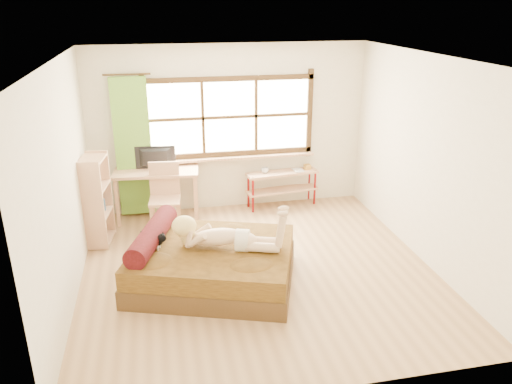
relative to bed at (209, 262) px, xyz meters
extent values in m
plane|color=#9E754C|center=(0.65, 0.15, -0.26)|extent=(4.50, 4.50, 0.00)
plane|color=white|center=(0.65, 0.15, 2.44)|extent=(4.50, 4.50, 0.00)
plane|color=silver|center=(0.65, 2.40, 1.09)|extent=(4.50, 0.00, 4.50)
plane|color=silver|center=(0.65, -2.10, 1.09)|extent=(4.50, 0.00, 4.50)
plane|color=silver|center=(-1.60, 0.15, 1.09)|extent=(0.00, 4.50, 4.50)
plane|color=silver|center=(2.90, 0.15, 1.09)|extent=(0.00, 4.50, 4.50)
cube|color=#FFEDBF|center=(0.65, 2.40, 1.29)|extent=(2.60, 0.01, 1.30)
cube|color=tan|center=(0.65, 2.32, 0.62)|extent=(2.80, 0.16, 0.04)
cube|color=#507F22|center=(-0.90, 2.28, 0.89)|extent=(0.55, 0.10, 2.20)
cube|color=#372710|center=(0.05, -0.02, -0.14)|extent=(2.33, 2.09, 0.24)
cube|color=#37260C|center=(0.05, -0.02, 0.10)|extent=(2.28, 2.04, 0.24)
cylinder|color=black|center=(-0.67, 0.22, 0.34)|extent=(0.67, 1.34, 0.27)
cube|color=tan|center=(-0.58, 2.10, 0.53)|extent=(1.36, 0.72, 0.04)
cube|color=tan|center=(-1.20, 1.92, 0.13)|extent=(0.06, 0.06, 0.79)
cube|color=tan|center=(0.00, 1.81, 0.13)|extent=(0.06, 0.06, 0.79)
cube|color=tan|center=(-1.15, 2.40, 0.13)|extent=(0.06, 0.06, 0.79)
cube|color=tan|center=(0.04, 2.29, 0.13)|extent=(0.06, 0.06, 0.79)
imported|color=black|center=(-0.58, 2.15, 0.74)|extent=(0.63, 0.14, 0.36)
cube|color=tan|center=(-0.48, 1.65, 0.22)|extent=(0.50, 0.50, 0.04)
cube|color=tan|center=(-0.46, 1.86, 0.50)|extent=(0.46, 0.09, 0.52)
cube|color=tan|center=(-0.69, 1.48, -0.03)|extent=(0.05, 0.05, 0.46)
cube|color=tan|center=(-0.30, 1.44, -0.03)|extent=(0.05, 0.05, 0.46)
cube|color=tan|center=(-0.65, 1.87, -0.03)|extent=(0.05, 0.05, 0.46)
cube|color=tan|center=(-0.26, 1.83, -0.03)|extent=(0.05, 0.05, 0.46)
cube|color=tan|center=(1.50, 2.22, 0.33)|extent=(1.25, 0.45, 0.04)
cube|color=tan|center=(1.50, 2.22, 0.02)|extent=(1.25, 0.45, 0.03)
cylinder|color=maroon|center=(0.96, 2.03, 0.04)|extent=(0.04, 0.04, 0.61)
cylinder|color=maroon|center=(2.07, 2.17, 0.04)|extent=(0.04, 0.04, 0.61)
cylinder|color=maroon|center=(0.93, 2.28, 0.04)|extent=(0.04, 0.04, 0.61)
cylinder|color=maroon|center=(2.04, 2.41, 0.04)|extent=(0.04, 0.04, 0.61)
cube|color=gold|center=(1.96, 2.28, 0.39)|extent=(0.11, 0.11, 0.08)
imported|color=gray|center=(1.20, 2.22, 0.39)|extent=(0.13, 0.13, 0.09)
imported|color=gray|center=(1.70, 2.22, 0.36)|extent=(0.18, 0.24, 0.02)
cube|color=tan|center=(-1.43, 1.41, -0.21)|extent=(0.39, 0.57, 0.03)
cube|color=tan|center=(-1.43, 1.41, 0.19)|extent=(0.39, 0.57, 0.03)
cube|color=tan|center=(-1.43, 1.41, 0.60)|extent=(0.39, 0.57, 0.03)
cube|color=tan|center=(-1.43, 1.41, 1.00)|extent=(0.39, 0.57, 0.03)
cube|color=tan|center=(-1.47, 1.15, 0.40)|extent=(0.32, 0.08, 1.30)
cube|color=tan|center=(-1.39, 1.67, 0.40)|extent=(0.32, 0.08, 1.30)
camera|label=1|loc=(-0.54, -5.47, 3.05)|focal=35.00mm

